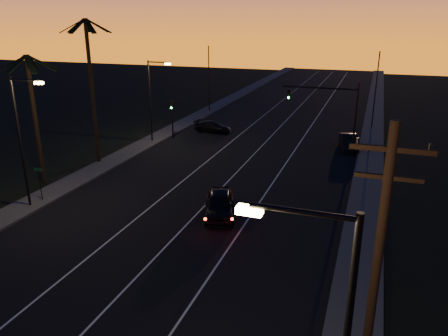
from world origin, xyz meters
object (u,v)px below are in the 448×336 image
at_px(right_car, 349,142).
at_px(signal_mast, 331,105).
at_px(lead_car, 219,204).
at_px(cross_car, 213,127).
at_px(utility_pole, 376,275).

bearing_deg(right_car, signal_mast, -131.47).
relative_size(signal_mast, lead_car, 1.27).
height_order(lead_car, cross_car, lead_car).
bearing_deg(utility_pole, lead_car, 126.36).
bearing_deg(cross_car, utility_pole, -62.18).
distance_m(signal_mast, lead_car, 18.15).
relative_size(utility_pole, cross_car, 2.24).
relative_size(utility_pole, lead_car, 1.79).
bearing_deg(lead_car, cross_car, 111.71).
xyz_separation_m(lead_car, cross_car, (-8.35, 20.98, -0.19)).
height_order(signal_mast, cross_car, signal_mast).
bearing_deg(right_car, lead_car, -110.16).
xyz_separation_m(lead_car, right_car, (7.00, 19.06, -0.08)).
relative_size(utility_pole, right_car, 2.15).
bearing_deg(cross_car, right_car, -7.11).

